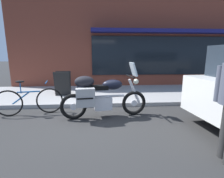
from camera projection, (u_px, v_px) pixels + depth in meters
ground_plane at (93, 120)px, 4.14m from camera, size 80.00×80.00×0.00m
touring_motorcycle at (100, 95)px, 4.19m from camera, size 2.23×0.85×1.41m
parked_bicycle at (29, 101)px, 4.47m from camera, size 1.70×0.51×0.94m
sandwich_board_sign at (63, 83)px, 6.11m from camera, size 0.55×0.40×0.88m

